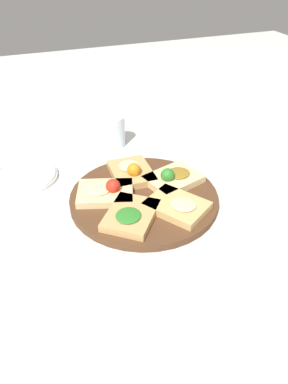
{
  "coord_description": "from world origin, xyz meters",
  "views": [
    {
      "loc": [
        -0.27,
        -0.72,
        0.57
      ],
      "look_at": [
        0.0,
        0.0,
        0.03
      ],
      "focal_mm": 35.0,
      "sensor_mm": 36.0,
      "label": 1
    }
  ],
  "objects_px": {
    "water_glass": "(115,131)",
    "plate_right": "(263,161)",
    "napkin_stack": "(284,248)",
    "serving_board": "(144,198)",
    "plate_left": "(24,176)"
  },
  "relations": [
    {
      "from": "water_glass",
      "to": "serving_board",
      "type": "bearing_deg",
      "value": -93.79
    },
    {
      "from": "plate_left",
      "to": "water_glass",
      "type": "xyz_separation_m",
      "value": [
        0.3,
        0.1,
        0.04
      ]
    },
    {
      "from": "plate_left",
      "to": "plate_right",
      "type": "distance_m",
      "value": 0.69
    },
    {
      "from": "plate_right",
      "to": "napkin_stack",
      "type": "bearing_deg",
      "value": -118.0
    },
    {
      "from": "plate_right",
      "to": "napkin_stack",
      "type": "height_order",
      "value": "plate_right"
    },
    {
      "from": "napkin_stack",
      "to": "plate_right",
      "type": "bearing_deg",
      "value": 62.0
    },
    {
      "from": "water_glass",
      "to": "plate_right",
      "type": "bearing_deg",
      "value": -35.13
    },
    {
      "from": "plate_right",
      "to": "water_glass",
      "type": "relative_size",
      "value": 2.48
    },
    {
      "from": "serving_board",
      "to": "water_glass",
      "type": "xyz_separation_m",
      "value": [
        0.02,
        0.31,
        0.04
      ]
    },
    {
      "from": "water_glass",
      "to": "plate_left",
      "type": "bearing_deg",
      "value": -161.14
    },
    {
      "from": "serving_board",
      "to": "plate_right",
      "type": "xyz_separation_m",
      "value": [
        0.39,
        0.05,
        -0.0
      ]
    },
    {
      "from": "plate_left",
      "to": "plate_right",
      "type": "xyz_separation_m",
      "value": [
        0.67,
        -0.16,
        -0.0
      ]
    },
    {
      "from": "water_glass",
      "to": "napkin_stack",
      "type": "distance_m",
      "value": 0.62
    },
    {
      "from": "plate_left",
      "to": "napkin_stack",
      "type": "distance_m",
      "value": 0.69
    },
    {
      "from": "serving_board",
      "to": "napkin_stack",
      "type": "distance_m",
      "value": 0.35
    }
  ]
}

